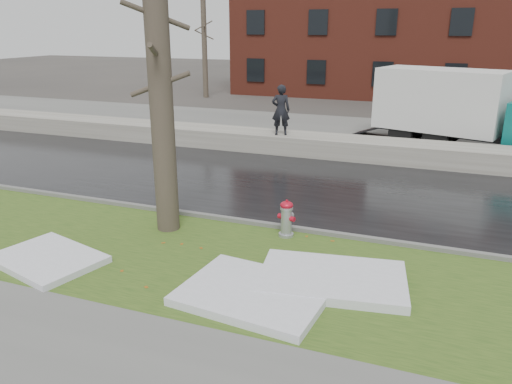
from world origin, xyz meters
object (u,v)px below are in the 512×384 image
(fire_hydrant, at_px, (287,217))
(tree, at_px, (160,87))
(box_truck, at_px, (465,108))

(fire_hydrant, relative_size, tree, 0.13)
(fire_hydrant, bearing_deg, tree, -153.52)
(tree, relative_size, box_truck, 0.72)
(fire_hydrant, height_order, tree, tree)
(tree, bearing_deg, box_truck, 59.74)
(fire_hydrant, height_order, box_truck, box_truck)
(tree, bearing_deg, fire_hydrant, 11.18)
(fire_hydrant, bearing_deg, box_truck, 85.70)
(tree, xyz_separation_m, box_truck, (6.84, 11.72, -1.81))
(fire_hydrant, distance_m, tree, 4.15)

